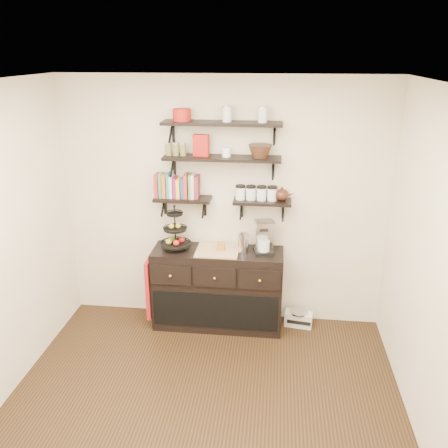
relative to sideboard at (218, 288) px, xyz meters
The scene contains 22 objects.
floor 1.58m from the sideboard, 88.61° to the right, with size 3.50×3.50×0.00m, color black.
ceiling 2.71m from the sideboard, 88.61° to the right, with size 3.50×3.50×0.02m, color white.
back_wall 0.93m from the sideboard, 81.13° to the left, with size 3.50×0.02×2.70m, color white.
right_wall 2.51m from the sideboard, 40.29° to the right, with size 0.02×3.50×2.70m, color white.
shelf_top 1.78m from the sideboard, 70.50° to the left, with size 1.20×0.27×0.23m.
shelf_mid 1.43m from the sideboard, 70.50° to the left, with size 1.20×0.27×0.23m.
shelf_low_left 1.05m from the sideboard, 163.03° to the left, with size 0.60×0.25×0.23m.
shelf_low_right 1.08m from the sideboard, 14.36° to the left, with size 0.60×0.25×0.23m.
cookbooks 1.20m from the sideboard, 165.22° to the left, with size 0.43×0.15×0.26m.
glass_canisters 1.14m from the sideboard, 16.37° to the left, with size 0.43×0.10×0.13m.
sideboard is the anchor object (origin of this frame).
fruit_stand 0.76m from the sideboard, behind, with size 0.32×0.32×0.47m.
candle 0.50m from the sideboard, ahead, with size 0.08×0.08×0.08m, color olive.
coffee_maker 0.79m from the sideboard, ahead, with size 0.23×0.23×0.36m.
thermal_carafe 0.62m from the sideboard, ahead, with size 0.11×0.11×0.22m, color silver.
apron 0.74m from the sideboard, behind, with size 0.04×0.29×0.67m, color maroon.
radio 0.98m from the sideboard, ahead, with size 0.32×0.23×0.18m.
recipe_box 1.57m from the sideboard, 150.38° to the left, with size 0.16×0.06×0.22m, color #A91B13.
walnut_bowl 1.57m from the sideboard, 13.36° to the left, with size 0.24×0.24×0.13m, color black, non-canonical shape.
ramekins 1.50m from the sideboard, 50.37° to the left, with size 0.09×0.09×0.10m, color white.
teapot 1.26m from the sideboard, ahead, with size 0.20×0.15×0.15m, color #361A10, non-canonical shape.
red_pot 1.90m from the sideboard, 164.67° to the left, with size 0.18×0.18×0.12m, color #A91B13.
Camera 1 is at (0.56, -3.09, 2.92)m, focal length 38.00 mm.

